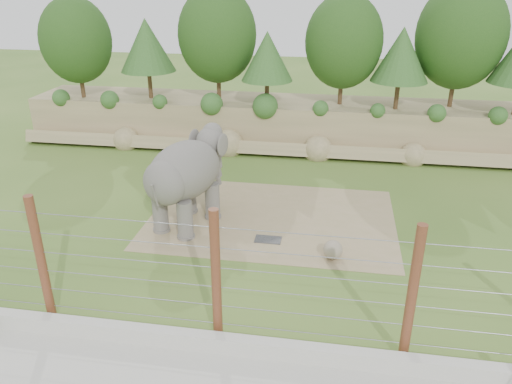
# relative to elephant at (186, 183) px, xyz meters

# --- Properties ---
(ground) EXTENTS (90.00, 90.00, 0.00)m
(ground) POSITION_rel_elephant_xyz_m (2.77, -1.94, -1.80)
(ground) COLOR #426724
(ground) RESTS_ON ground
(back_embankment) EXTENTS (30.00, 5.52, 8.77)m
(back_embankment) POSITION_rel_elephant_xyz_m (3.36, 10.74, 2.16)
(back_embankment) COLOR #857953
(back_embankment) RESTS_ON ground
(dirt_patch) EXTENTS (10.00, 7.00, 0.02)m
(dirt_patch) POSITION_rel_elephant_xyz_m (3.27, 1.06, -1.79)
(dirt_patch) COLOR #99895A
(dirt_patch) RESTS_ON ground
(drain_grate) EXTENTS (1.00, 0.60, 0.03)m
(drain_grate) POSITION_rel_elephant_xyz_m (3.38, -0.78, -1.77)
(drain_grate) COLOR #262628
(drain_grate) RESTS_ON dirt_patch
(elephant) EXTENTS (3.25, 4.84, 3.61)m
(elephant) POSITION_rel_elephant_xyz_m (0.00, 0.00, 0.00)
(elephant) COLOR #5D5A53
(elephant) RESTS_ON ground
(stone_ball) EXTENTS (0.69, 0.69, 0.69)m
(stone_ball) POSITION_rel_elephant_xyz_m (5.82, -1.72, -1.44)
(stone_ball) COLOR gray
(stone_ball) RESTS_ON dirt_patch
(retaining_wall) EXTENTS (26.00, 0.35, 0.50)m
(retaining_wall) POSITION_rel_elephant_xyz_m (2.77, -6.94, -1.55)
(retaining_wall) COLOR beige
(retaining_wall) RESTS_ON ground
(barrier_fence) EXTENTS (20.26, 0.26, 4.00)m
(barrier_fence) POSITION_rel_elephant_xyz_m (2.77, -6.44, 0.20)
(barrier_fence) COLOR #57271B
(barrier_fence) RESTS_ON ground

